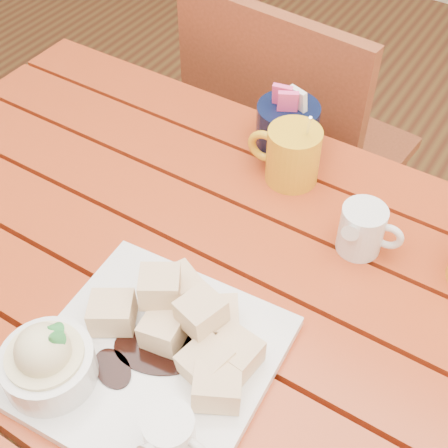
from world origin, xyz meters
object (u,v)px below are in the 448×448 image
Objects in this scene: dessert_plate at (133,356)px; chair_far at (289,151)px; table at (198,334)px; coffee_mug_left at (292,154)px.

dessert_plate is 0.81m from chair_far.
table is at bearing 109.24° from chair_far.
table is 0.64m from chair_far.
chair_far is (-0.16, 0.74, -0.28)m from dessert_plate.
table is 0.20m from dessert_plate.
chair_far reaches higher than dessert_plate.
dessert_plate is (0.01, -0.14, 0.14)m from table.
chair_far is (-0.16, 0.60, -0.15)m from table.
dessert_plate is at bearing -87.50° from table.
coffee_mug_left is at bearing 90.89° from dessert_plate.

